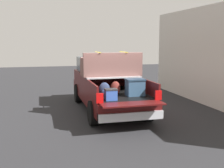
{
  "coord_description": "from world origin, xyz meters",
  "views": [
    {
      "loc": [
        -10.09,
        2.47,
        2.59
      ],
      "look_at": [
        -0.6,
        0.0,
        1.1
      ],
      "focal_mm": 44.91,
      "sensor_mm": 36.0,
      "label": 1
    }
  ],
  "objects": [
    {
      "name": "building_facade",
      "position": [
        -0.77,
        -4.25,
        2.02
      ],
      "size": [
        10.68,
        0.36,
        4.03
      ],
      "primitive_type": "cube",
      "color": "silver",
      "rests_on": "ground_plane"
    },
    {
      "name": "pickup_truck",
      "position": [
        0.37,
        -0.0,
        0.98
      ],
      "size": [
        6.05,
        2.09,
        2.23
      ],
      "color": "#470F0F",
      "rests_on": "ground_plane"
    },
    {
      "name": "ground_plane",
      "position": [
        0.0,
        0.0,
        0.0
      ],
      "size": [
        40.0,
        40.0,
        0.0
      ],
      "primitive_type": "plane",
      "color": "#262628"
    }
  ]
}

